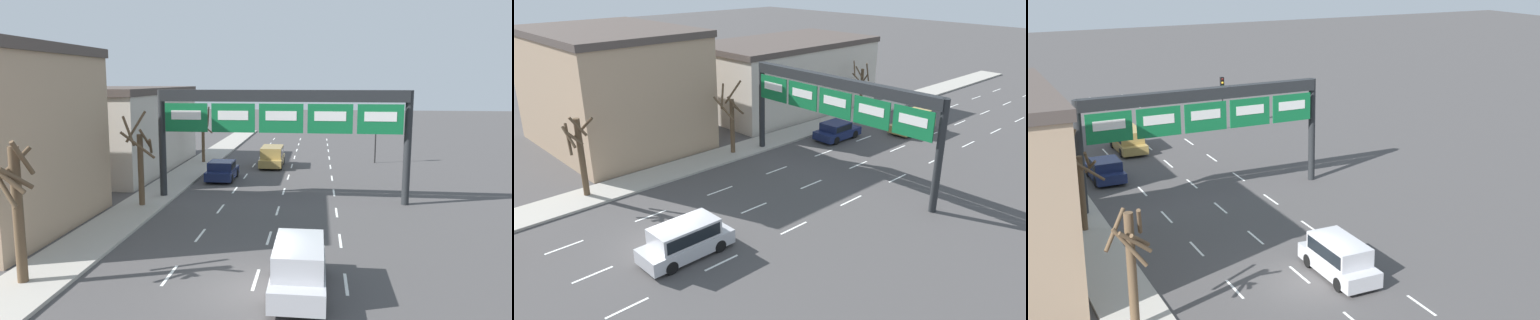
{
  "view_description": "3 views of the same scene",
  "coord_description": "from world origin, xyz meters",
  "views": [
    {
      "loc": [
        2.18,
        -16.41,
        7.3
      ],
      "look_at": [
        -1.12,
        9.99,
        3.05
      ],
      "focal_mm": 35.0,
      "sensor_mm": 36.0,
      "label": 1
    },
    {
      "loc": [
        19.97,
        -11.36,
        13.46
      ],
      "look_at": [
        -1.04,
        8.27,
        2.16
      ],
      "focal_mm": 35.0,
      "sensor_mm": 36.0,
      "label": 2
    },
    {
      "loc": [
        -14.32,
        -25.96,
        14.78
      ],
      "look_at": [
        2.04,
        6.68,
        3.84
      ],
      "focal_mm": 50.0,
      "sensor_mm": 36.0,
      "label": 3
    }
  ],
  "objects": [
    {
      "name": "tree_bare_third",
      "position": [
        -8.26,
        -0.6,
        3.0
      ],
      "size": [
        1.82,
        1.86,
        5.18
      ],
      "color": "brown",
      "rests_on": "sidewalk_left"
    },
    {
      "name": "suv_silver",
      "position": [
        1.61,
        0.13,
        0.99
      ],
      "size": [
        1.87,
        4.72,
        1.79
      ],
      "color": "#B7B7BC",
      "rests_on": "ground_plane"
    },
    {
      "name": "suv_gold",
      "position": [
        -1.67,
        25.55,
        0.97
      ],
      "size": [
        1.93,
        4.57,
        1.74
      ],
      "color": "#A88947",
      "rests_on": "ground_plane"
    },
    {
      "name": "tree_bare_closest",
      "position": [
        -7.91,
        10.76,
        2.81
      ],
      "size": [
        2.18,
        2.09,
        5.42
      ],
      "color": "brown",
      "rests_on": "sidewalk_left"
    },
    {
      "name": "ground_plane",
      "position": [
        0.0,
        0.0,
        0.0
      ],
      "size": [
        220.0,
        220.0,
        0.0
      ],
      "primitive_type": "plane",
      "color": "#474444"
    },
    {
      "name": "tree_bare_second",
      "position": [
        -7.87,
        26.37,
        2.75
      ],
      "size": [
        2.12,
        1.84,
        4.93
      ],
      "color": "brown",
      "rests_on": "sidewalk_left"
    },
    {
      "name": "lane_dashes",
      "position": [
        -0.0,
        13.5,
        0.01
      ],
      "size": [
        6.72,
        67.0,
        0.01
      ],
      "color": "white",
      "rests_on": "ground_plane"
    },
    {
      "name": "sign_gantry",
      "position": [
        0.0,
        13.3,
        5.43
      ],
      "size": [
        15.24,
        0.7,
        6.75
      ],
      "color": "#232628",
      "rests_on": "ground_plane"
    },
    {
      "name": "car_navy",
      "position": [
        -4.81,
        19.28,
        0.77
      ],
      "size": [
        1.97,
        3.97,
        1.45
      ],
      "color": "#19234C",
      "rests_on": "ground_plane"
    },
    {
      "name": "traffic_light_near_gantry",
      "position": [
        7.28,
        28.64,
        3.17
      ],
      "size": [
        0.3,
        0.35,
        4.43
      ],
      "color": "black",
      "rests_on": "ground_plane"
    }
  ]
}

